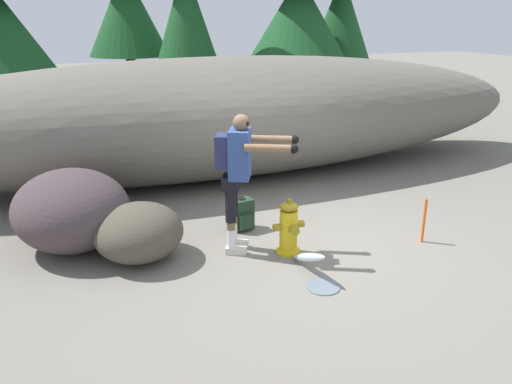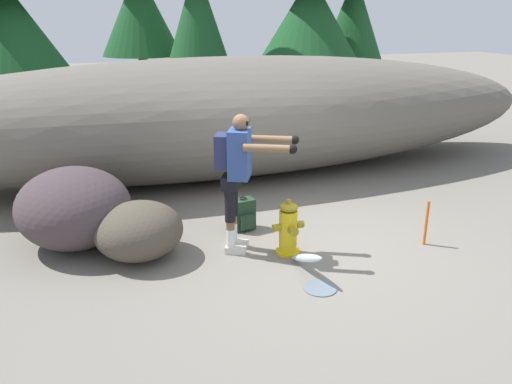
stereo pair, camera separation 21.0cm
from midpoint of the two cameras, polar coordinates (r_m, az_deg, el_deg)
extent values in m
cube|color=slate|center=(6.62, 4.42, -6.04)|extent=(56.00, 56.00, 0.04)
ellipsoid|color=#666056|center=(9.26, -4.48, 8.51)|extent=(12.87, 3.20, 2.13)
cylinder|color=gold|center=(6.36, 2.71, -6.72)|extent=(0.30, 0.30, 0.04)
cylinder|color=gold|center=(6.24, 2.75, -4.38)|extent=(0.22, 0.22, 0.53)
ellipsoid|color=#9E8419|center=(6.11, 2.80, -1.68)|extent=(0.23, 0.23, 0.10)
cylinder|color=#9E8419|center=(6.09, 2.81, -1.03)|extent=(0.06, 0.06, 0.05)
cylinder|color=#9E8419|center=(6.15, 1.42, -4.05)|extent=(0.09, 0.09, 0.09)
cylinder|color=#9E8419|center=(6.27, 4.06, -3.63)|extent=(0.09, 0.09, 0.09)
cylinder|color=#9E8419|center=(6.08, 3.36, -4.38)|extent=(0.11, 0.09, 0.11)
ellipsoid|color=silver|center=(5.84, 4.90, -7.40)|extent=(0.10, 0.80, 0.45)
cylinder|color=slate|center=(5.64, 6.57, -10.66)|extent=(0.37, 0.37, 0.01)
cube|color=beige|center=(6.49, -2.98, -5.89)|extent=(0.28, 0.21, 0.09)
cylinder|color=white|center=(6.43, -3.53, -4.54)|extent=(0.10, 0.10, 0.24)
cylinder|color=brown|center=(6.36, -3.57, -3.12)|extent=(0.10, 0.10, 0.11)
cylinder|color=black|center=(6.26, -3.62, -0.83)|extent=(0.13, 0.13, 0.44)
cube|color=beige|center=(6.31, -3.24, -6.67)|extent=(0.28, 0.21, 0.09)
cylinder|color=white|center=(6.25, -3.81, -5.29)|extent=(0.10, 0.10, 0.24)
cylinder|color=brown|center=(6.18, -3.85, -3.83)|extent=(0.10, 0.10, 0.11)
cylinder|color=black|center=(6.08, -3.91, -1.48)|extent=(0.13, 0.13, 0.44)
cube|color=black|center=(6.08, -3.82, 1.21)|extent=(0.32, 0.38, 0.16)
cube|color=#2D4784|center=(5.96, -2.87, 4.33)|extent=(0.38, 0.43, 0.59)
cube|color=#23284C|center=(5.99, -4.77, 4.64)|extent=(0.27, 0.32, 0.40)
sphere|color=brown|center=(5.87, -2.73, 7.86)|extent=(0.20, 0.20, 0.20)
cube|color=black|center=(5.86, -1.90, 7.90)|extent=(0.09, 0.14, 0.04)
cylinder|color=brown|center=(6.10, 0.86, 6.02)|extent=(0.56, 0.34, 0.09)
sphere|color=black|center=(6.09, 3.41, 5.95)|extent=(0.11, 0.11, 0.11)
cylinder|color=brown|center=(5.68, 0.51, 4.98)|extent=(0.56, 0.34, 0.09)
sphere|color=black|center=(5.66, 3.24, 4.91)|extent=(0.11, 0.11, 0.11)
cube|color=#1E3823|center=(6.94, -2.51, -2.56)|extent=(0.33, 0.25, 0.44)
cube|color=#1E3823|center=(6.86, -1.98, -3.43)|extent=(0.22, 0.09, 0.20)
torus|color=black|center=(6.85, -2.54, -0.71)|extent=(0.10, 0.10, 0.02)
cube|color=black|center=(7.07, -2.36, -2.13)|extent=(0.05, 0.04, 0.37)
cube|color=black|center=(7.00, -3.55, -2.39)|extent=(0.05, 0.04, 0.37)
ellipsoid|color=#4C4539|center=(6.26, -14.11, -4.46)|extent=(1.41, 1.39, 0.70)
ellipsoid|color=#43383B|center=(6.77, -21.06, -1.90)|extent=(1.75, 1.85, 1.01)
cylinder|color=#47331E|center=(15.19, -26.72, 9.48)|extent=(0.33, 0.33, 1.42)
cylinder|color=#47331E|center=(16.04, -14.20, 11.81)|extent=(0.28, 0.28, 1.66)
cone|color=#194C23|center=(15.91, -14.85, 19.14)|extent=(2.35, 2.35, 2.45)
cylinder|color=#47331E|center=(14.20, -7.94, 9.93)|extent=(0.24, 0.24, 1.01)
cone|color=#194C23|center=(14.01, -8.35, 18.23)|extent=(2.04, 2.04, 3.10)
cylinder|color=#47331E|center=(14.50, 4.20, 11.42)|extent=(0.33, 0.33, 1.59)
cone|color=#194C23|center=(14.35, 4.40, 19.01)|extent=(2.78, 2.78, 2.24)
cylinder|color=#47331E|center=(15.90, 8.78, 11.11)|extent=(0.26, 0.26, 1.12)
cone|color=#194C23|center=(15.74, 9.16, 18.22)|extent=(2.16, 2.16, 2.82)
cylinder|color=#E55914|center=(6.85, 17.72, -3.12)|extent=(0.04, 0.04, 0.60)
camera|label=1|loc=(0.10, -90.97, -0.34)|focal=35.21mm
camera|label=2|loc=(0.10, 89.03, 0.34)|focal=35.21mm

